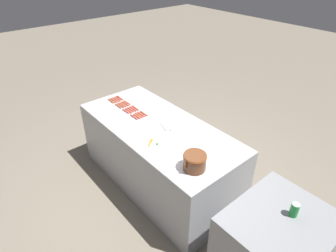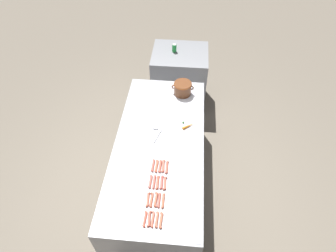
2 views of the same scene
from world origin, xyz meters
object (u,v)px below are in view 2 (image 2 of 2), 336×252
(hot_dog_2, at_px, (150,181))
(hot_dog_4, at_px, (149,219))
(hot_dog_16, at_px, (161,220))
(soda_can, at_px, (174,48))
(hot_dog_17, at_px, (163,201))
(hot_dog_0, at_px, (145,219))
(hot_dog_13, at_px, (159,200))
(hot_dog_6, at_px, (154,182))
(back_cabinet, at_px, (179,78))
(hot_dog_5, at_px, (151,200))
(hot_dog_18, at_px, (165,183))
(carrot, at_px, (188,125))
(hot_dog_9, at_px, (156,199))
(hot_dog_15, at_px, (163,166))
(hot_dog_1, at_px, (148,199))
(hot_dog_11, at_px, (160,166))
(hot_dog_12, at_px, (157,219))
(serving_spoon, at_px, (156,131))
(hot_dog_8, at_px, (153,219))
(hot_dog_14, at_px, (162,182))
(hot_dog_3, at_px, (153,165))
(hot_dog_7, at_px, (157,166))
(hot_dog_10, at_px, (158,182))
(hot_dog_19, at_px, (167,167))
(bean_pot, at_px, (183,88))

(hot_dog_2, xyz_separation_m, hot_dog_4, (0.04, -0.38, 0.00))
(hot_dog_16, relative_size, soda_can, 1.27)
(hot_dog_17, bearing_deg, hot_dog_2, 127.03)
(hot_dog_16, bearing_deg, hot_dog_0, -179.25)
(hot_dog_13, bearing_deg, hot_dog_17, -3.01)
(hot_dog_4, distance_m, hot_dog_6, 0.38)
(back_cabinet, xyz_separation_m, hot_dog_5, (-0.12, -2.46, 0.45))
(hot_dog_18, height_order, soda_can, soda_can)
(carrot, bearing_deg, hot_dog_9, -105.42)
(hot_dog_15, xyz_separation_m, hot_dog_17, (0.04, -0.39, 0.00))
(hot_dog_1, relative_size, hot_dog_6, 1.00)
(hot_dog_11, relative_size, soda_can, 1.27)
(hot_dog_6, xyz_separation_m, hot_dog_12, (0.07, -0.38, 0.00))
(hot_dog_6, relative_size, hot_dog_13, 1.00)
(serving_spoon, bearing_deg, soda_can, 86.84)
(hot_dog_8, bearing_deg, hot_dog_14, 84.13)
(hot_dog_6, xyz_separation_m, hot_dog_9, (0.04, -0.19, 0.00))
(hot_dog_5, relative_size, hot_dog_6, 1.00)
(hot_dog_14, height_order, carrot, carrot)
(hot_dog_12, xyz_separation_m, soda_can, (-0.04, 2.68, 0.09))
(hot_dog_4, height_order, hot_dog_9, same)
(hot_dog_2, xyz_separation_m, hot_dog_13, (0.11, -0.19, 0.00))
(hot_dog_8, relative_size, hot_dog_13, 1.00)
(hot_dog_3, bearing_deg, hot_dog_7, -7.49)
(hot_dog_10, xyz_separation_m, hot_dog_13, (0.04, -0.19, 0.00))
(hot_dog_12, bearing_deg, hot_dog_0, -177.25)
(back_cabinet, xyz_separation_m, hot_dog_3, (-0.16, -2.08, 0.45))
(hot_dog_7, relative_size, hot_dog_9, 1.00)
(hot_dog_19, bearing_deg, carrot, 71.73)
(hot_dog_10, distance_m, bean_pot, 1.38)
(carrot, bearing_deg, hot_dog_19, -108.27)
(hot_dog_10, bearing_deg, hot_dog_2, 177.00)
(hot_dog_5, distance_m, hot_dog_19, 0.39)
(back_cabinet, distance_m, hot_dog_12, 2.69)
(hot_dog_13, distance_m, soda_can, 2.49)
(serving_spoon, height_order, soda_can, soda_can)
(hot_dog_15, bearing_deg, hot_dog_17, -84.33)
(hot_dog_1, bearing_deg, hot_dog_13, 1.45)
(bean_pot, bearing_deg, hot_dog_12, -94.35)
(hot_dog_17, distance_m, serving_spoon, 0.89)
(hot_dog_5, bearing_deg, back_cabinet, 87.15)
(hot_dog_10, bearing_deg, hot_dog_16, -78.91)
(hot_dog_14, bearing_deg, hot_dog_19, 78.96)
(hot_dog_16, bearing_deg, hot_dog_10, 101.09)
(hot_dog_9, height_order, hot_dog_11, same)
(hot_dog_3, distance_m, hot_dog_7, 0.04)
(hot_dog_12, bearing_deg, hot_dog_18, 84.52)
(hot_dog_14, bearing_deg, hot_dog_11, 100.59)
(hot_dog_16, bearing_deg, serving_spoon, 99.13)
(soda_can, bearing_deg, hot_dog_18, -88.02)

